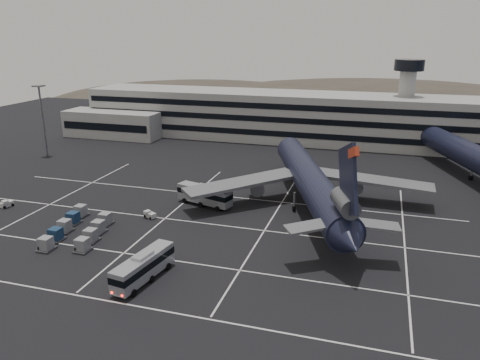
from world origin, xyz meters
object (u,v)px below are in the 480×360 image
Objects in this scene: bus_near at (143,266)px; bus_far at (205,194)px; trijet_main at (311,181)px; tug_a at (6,204)px; uld_cluster at (78,228)px.

bus_far reaches higher than bus_near.
bus_near is 28.56m from bus_far.
trijet_main is 22.60× the size of tug_a.
trijet_main is 41.11m from uld_cluster.
uld_cluster reaches higher than tug_a.
uld_cluster is at bearing -166.75° from trijet_main.
bus_far is (-19.25, -4.17, -3.08)m from trijet_main.
trijet_main is at bearing 34.53° from tug_a.
bus_near is 0.70× the size of uld_cluster.
trijet_main reaches higher than uld_cluster.
bus_near reaches higher than tug_a.
bus_near is at bearing -137.53° from trijet_main.
bus_near is 41.12m from tug_a.
bus_far is at bearing 103.49° from bus_near.
uld_cluster is (-34.14, -22.51, -4.24)m from trijet_main.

